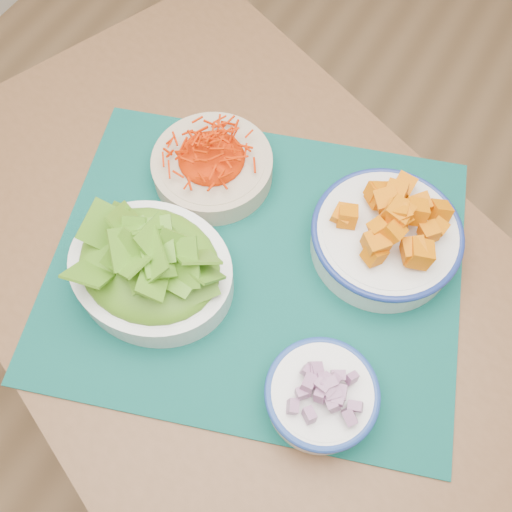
{
  "coord_description": "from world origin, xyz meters",
  "views": [
    {
      "loc": [
        -0.02,
        -0.34,
        1.53
      ],
      "look_at": [
        -0.2,
        -0.02,
        0.78
      ],
      "focal_mm": 40.0,
      "sensor_mm": 36.0,
      "label": 1
    }
  ],
  "objects_px": {
    "table": "(236,285)",
    "placemat": "(256,265)",
    "carrot_bowl": "(212,163)",
    "squash_bowl": "(388,231)",
    "lettuce_bowl": "(150,265)",
    "onion_bowl": "(322,394)"
  },
  "relations": [
    {
      "from": "squash_bowl",
      "to": "placemat",
      "type": "bearing_deg",
      "value": -141.65
    },
    {
      "from": "lettuce_bowl",
      "to": "placemat",
      "type": "bearing_deg",
      "value": 35.98
    },
    {
      "from": "squash_bowl",
      "to": "onion_bowl",
      "type": "relative_size",
      "value": 1.68
    },
    {
      "from": "carrot_bowl",
      "to": "squash_bowl",
      "type": "bearing_deg",
      "value": 2.57
    },
    {
      "from": "carrot_bowl",
      "to": "lettuce_bowl",
      "type": "height_order",
      "value": "lettuce_bowl"
    },
    {
      "from": "carrot_bowl",
      "to": "onion_bowl",
      "type": "distance_m",
      "value": 0.4
    },
    {
      "from": "squash_bowl",
      "to": "onion_bowl",
      "type": "height_order",
      "value": "squash_bowl"
    },
    {
      "from": "table",
      "to": "lettuce_bowl",
      "type": "distance_m",
      "value": 0.21
    },
    {
      "from": "placemat",
      "to": "carrot_bowl",
      "type": "height_order",
      "value": "carrot_bowl"
    },
    {
      "from": "squash_bowl",
      "to": "onion_bowl",
      "type": "bearing_deg",
      "value": -84.93
    },
    {
      "from": "squash_bowl",
      "to": "onion_bowl",
      "type": "xyz_separation_m",
      "value": [
        0.02,
        -0.26,
        -0.01
      ]
    },
    {
      "from": "table",
      "to": "placemat",
      "type": "xyz_separation_m",
      "value": [
        0.04,
        0.0,
        0.11
      ]
    },
    {
      "from": "placemat",
      "to": "lettuce_bowl",
      "type": "bearing_deg",
      "value": -159.12
    },
    {
      "from": "onion_bowl",
      "to": "squash_bowl",
      "type": "bearing_deg",
      "value": 95.07
    },
    {
      "from": "table",
      "to": "lettuce_bowl",
      "type": "xyz_separation_m",
      "value": [
        -0.08,
        -0.09,
        0.17
      ]
    },
    {
      "from": "carrot_bowl",
      "to": "lettuce_bowl",
      "type": "relative_size",
      "value": 0.88
    },
    {
      "from": "onion_bowl",
      "to": "lettuce_bowl",
      "type": "bearing_deg",
      "value": 172.36
    },
    {
      "from": "lettuce_bowl",
      "to": "onion_bowl",
      "type": "height_order",
      "value": "lettuce_bowl"
    },
    {
      "from": "table",
      "to": "placemat",
      "type": "height_order",
      "value": "placemat"
    },
    {
      "from": "table",
      "to": "placemat",
      "type": "relative_size",
      "value": 2.08
    },
    {
      "from": "carrot_bowl",
      "to": "lettuce_bowl",
      "type": "distance_m",
      "value": 0.2
    },
    {
      "from": "table",
      "to": "placemat",
      "type": "distance_m",
      "value": 0.12
    }
  ]
}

